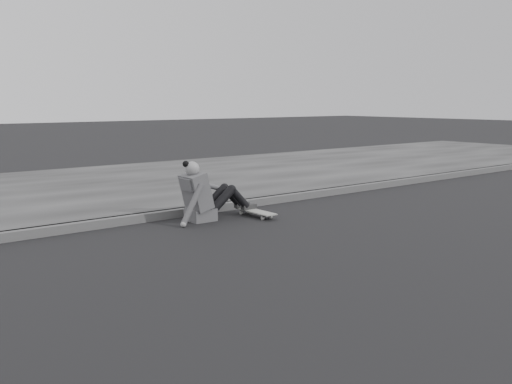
% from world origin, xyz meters
% --- Properties ---
extents(ground, '(80.00, 80.00, 0.00)m').
position_xyz_m(ground, '(0.00, 0.00, 0.00)').
color(ground, black).
rests_on(ground, ground).
extents(curb, '(24.00, 0.16, 0.12)m').
position_xyz_m(curb, '(0.00, 2.58, 0.06)').
color(curb, '#4B4B4B').
rests_on(curb, ground).
extents(sidewalk, '(24.00, 6.00, 0.12)m').
position_xyz_m(sidewalk, '(0.00, 5.60, 0.06)').
color(sidewalk, '#353535').
rests_on(sidewalk, ground).
extents(skateboard, '(0.20, 0.78, 0.09)m').
position_xyz_m(skateboard, '(-2.62, 1.89, 0.07)').
color(skateboard, gray).
rests_on(skateboard, ground).
extents(seated_woman, '(1.38, 0.46, 0.88)m').
position_xyz_m(seated_woman, '(-3.36, 2.13, 0.36)').
color(seated_woman, '#4B4B4D').
rests_on(seated_woman, ground).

